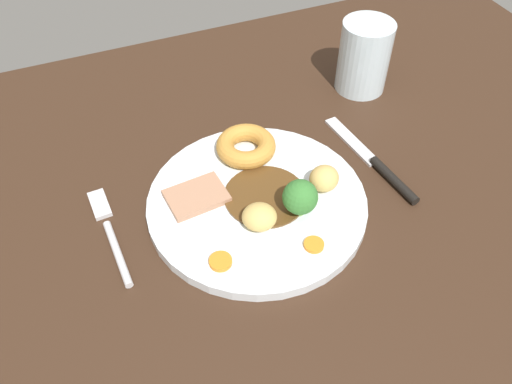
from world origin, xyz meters
TOP-DOWN VIEW (x-y plane):
  - dining_table at (0.00, 0.00)cm, footprint 120.00×84.00cm
  - dinner_plate at (-1.85, 0.29)cm, footprint 26.59×26.59cm
  - gravy_pool at (-0.75, 0.45)cm, footprint 10.07×10.07cm
  - meat_slice_main at (-8.51, 2.90)cm, footprint 7.50×5.77cm
  - yorkshire_pudding at (-0.21, 8.14)cm, footprint 7.78×7.78cm
  - roast_potato_left at (6.42, -1.28)cm, footprint 4.69×4.54cm
  - roast_potato_right at (-3.12, -3.78)cm, footprint 5.00×4.84cm
  - carrot_coin_front at (1.32, -8.87)cm, footprint 2.29×2.29cm
  - carrot_coin_back at (-9.05, -7.05)cm, footprint 2.54×2.54cm
  - broccoli_floret at (1.89, -3.85)cm, footprint 4.14×4.14cm
  - fork at (-19.31, 2.68)cm, footprint 2.27×15.31cm
  - knife at (15.40, 0.34)cm, footprint 3.48×18.55cm
  - water_glass at (22.27, 16.79)cm, footprint 7.59×7.59cm

SIDE VIEW (x-z plane):
  - dining_table at x=0.00cm, z-range 0.00..3.60cm
  - fork at x=-19.31cm, z-range 3.54..4.44cm
  - knife at x=15.40cm, z-range 3.45..4.65cm
  - dinner_plate at x=-1.85cm, z-range 3.60..5.00cm
  - gravy_pool at x=-0.75cm, z-range 5.00..5.30cm
  - carrot_coin_front at x=1.32cm, z-range 5.00..5.42cm
  - carrot_coin_back at x=-9.05cm, z-range 5.00..5.53cm
  - meat_slice_main at x=-8.51cm, z-range 5.00..5.80cm
  - yorkshire_pudding at x=-0.21cm, z-range 5.00..7.34cm
  - roast_potato_right at x=-3.12cm, z-range 5.00..7.87cm
  - roast_potato_left at x=6.42cm, z-range 5.00..8.12cm
  - broccoli_floret at x=1.89cm, z-range 5.28..10.09cm
  - water_glass at x=22.27cm, z-range 3.60..14.24cm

